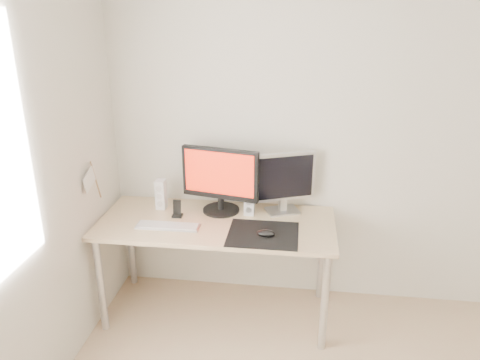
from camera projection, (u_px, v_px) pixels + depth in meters
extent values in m
plane|color=silver|center=(357.00, 138.00, 3.21)|extent=(3.50, 0.00, 3.50)
cube|color=black|center=(263.00, 234.00, 2.99)|extent=(0.45, 0.40, 0.00)
ellipsoid|color=black|center=(266.00, 233.00, 2.95)|extent=(0.12, 0.07, 0.04)
cube|color=#D1B587|center=(216.00, 223.00, 3.18)|extent=(1.60, 0.70, 0.03)
cylinder|color=silver|center=(101.00, 285.00, 3.13)|extent=(0.05, 0.05, 0.70)
cylinder|color=silver|center=(325.00, 302.00, 2.94)|extent=(0.05, 0.05, 0.70)
cylinder|color=silver|center=(131.00, 244.00, 3.67)|extent=(0.05, 0.05, 0.70)
cylinder|color=silver|center=(322.00, 256.00, 3.48)|extent=(0.05, 0.05, 0.70)
cylinder|color=black|center=(221.00, 210.00, 3.33)|extent=(0.31, 0.31, 0.02)
cylinder|color=black|center=(221.00, 201.00, 3.30)|extent=(0.05, 0.05, 0.12)
cube|color=black|center=(220.00, 174.00, 3.22)|extent=(0.55, 0.15, 0.36)
cube|color=#FF440D|center=(219.00, 173.00, 3.19)|extent=(0.49, 0.10, 0.30)
cube|color=silver|center=(282.00, 211.00, 3.32)|extent=(0.26, 0.23, 0.01)
cube|color=silver|center=(283.00, 203.00, 3.29)|extent=(0.06, 0.06, 0.10)
cube|color=silver|center=(284.00, 177.00, 3.22)|extent=(0.43, 0.21, 0.34)
cube|color=black|center=(285.00, 178.00, 3.20)|extent=(0.38, 0.16, 0.30)
cube|color=white|center=(161.00, 194.00, 3.34)|extent=(0.07, 0.08, 0.22)
cylinder|color=silver|center=(160.00, 204.00, 3.32)|extent=(0.04, 0.01, 0.04)
cylinder|color=silver|center=(159.00, 196.00, 3.30)|extent=(0.04, 0.01, 0.04)
cylinder|color=silver|center=(159.00, 189.00, 3.28)|extent=(0.04, 0.01, 0.04)
cube|color=white|center=(249.00, 200.00, 3.24)|extent=(0.07, 0.08, 0.22)
cylinder|color=#B2B2B4|center=(249.00, 210.00, 3.23)|extent=(0.04, 0.01, 0.04)
cylinder|color=#B0B1B3|center=(249.00, 202.00, 3.20)|extent=(0.04, 0.01, 0.04)
cylinder|color=silver|center=(249.00, 194.00, 3.18)|extent=(0.04, 0.01, 0.04)
cube|color=#B1B0B3|center=(168.00, 226.00, 3.09)|extent=(0.42, 0.12, 0.01)
cube|color=silver|center=(168.00, 225.00, 3.08)|extent=(0.40, 0.11, 0.01)
cube|color=black|center=(178.00, 216.00, 3.24)|extent=(0.07, 0.06, 0.01)
cube|color=black|center=(177.00, 207.00, 3.22)|extent=(0.05, 0.03, 0.11)
cylinder|color=#A57F54|center=(96.00, 180.00, 3.09)|extent=(0.01, 0.10, 0.29)
cube|color=white|center=(90.00, 179.00, 2.99)|extent=(0.00, 0.19, 0.15)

